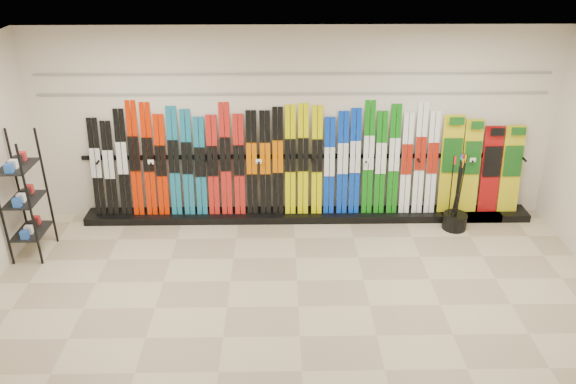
{
  "coord_description": "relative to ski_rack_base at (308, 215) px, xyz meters",
  "views": [
    {
      "loc": [
        -0.22,
        -5.64,
        4.34
      ],
      "look_at": [
        -0.11,
        1.0,
        1.1
      ],
      "focal_mm": 35.0,
      "sensor_mm": 36.0,
      "label": 1
    }
  ],
  "objects": [
    {
      "name": "ski_poles",
      "position": [
        2.23,
        -0.36,
        0.55
      ],
      "size": [
        0.22,
        0.31,
        1.18
      ],
      "color": "black",
      "rests_on": "pole_bin"
    },
    {
      "name": "slatwall_rail_1",
      "position": [
        -0.22,
        0.2,
        2.24
      ],
      "size": [
        7.6,
        0.02,
        0.03
      ],
      "primitive_type": "cube",
      "color": "gray",
      "rests_on": "back_wall"
    },
    {
      "name": "skis",
      "position": [
        -0.66,
        0.08,
        0.89
      ],
      "size": [
        5.38,
        0.29,
        1.79
      ],
      "color": "black",
      "rests_on": "ski_rack_base"
    },
    {
      "name": "accessory_rack",
      "position": [
        -3.97,
        -0.96,
        0.84
      ],
      "size": [
        0.4,
        0.6,
        1.79
      ],
      "primitive_type": "cube",
      "color": "black",
      "rests_on": "floor"
    },
    {
      "name": "snowboards",
      "position": [
        2.69,
        0.07,
        0.79
      ],
      "size": [
        1.28,
        0.24,
        1.55
      ],
      "color": "gold",
      "rests_on": "ski_rack_base"
    },
    {
      "name": "ski_rack_base",
      "position": [
        0.0,
        0.0,
        0.0
      ],
      "size": [
        8.0,
        0.4,
        0.12
      ],
      "primitive_type": "cube",
      "color": "black",
      "rests_on": "floor"
    },
    {
      "name": "back_wall",
      "position": [
        -0.22,
        0.22,
        1.44
      ],
      "size": [
        8.0,
        0.0,
        8.0
      ],
      "primitive_type": "plane",
      "rotation": [
        1.57,
        0.0,
        0.0
      ],
      "color": "beige",
      "rests_on": "floor"
    },
    {
      "name": "ceiling",
      "position": [
        -0.22,
        -2.28,
        2.94
      ],
      "size": [
        8.0,
        8.0,
        0.0
      ],
      "primitive_type": "plane",
      "rotation": [
        3.14,
        0.0,
        0.0
      ],
      "color": "silver",
      "rests_on": "back_wall"
    },
    {
      "name": "floor",
      "position": [
        -0.22,
        -2.28,
        -0.06
      ],
      "size": [
        8.0,
        8.0,
        0.0
      ],
      "primitive_type": "plane",
      "color": "tan",
      "rests_on": "ground"
    },
    {
      "name": "slatwall_rail_0",
      "position": [
        -0.22,
        0.2,
        1.94
      ],
      "size": [
        7.6,
        0.02,
        0.03
      ],
      "primitive_type": "cube",
      "color": "gray",
      "rests_on": "back_wall"
    },
    {
      "name": "pole_bin",
      "position": [
        2.26,
        -0.36,
        0.07
      ],
      "size": [
        0.37,
        0.37,
        0.25
      ],
      "primitive_type": "cylinder",
      "color": "black",
      "rests_on": "floor"
    }
  ]
}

